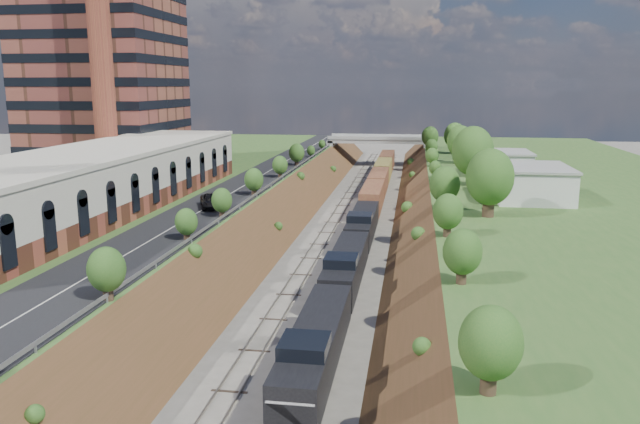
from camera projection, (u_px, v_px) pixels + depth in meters
platform_left at (141, 196)px, 96.56m from camera, size 44.00×180.00×5.00m
platform_right at (589, 208)px, 86.80m from camera, size 44.00×180.00×5.00m
embankment_left at (280, 216)px, 93.81m from camera, size 10.00×180.00×10.00m
embankment_right at (428, 221)px, 90.55m from camera, size 10.00×180.00×10.00m
rail_left_track at (336, 217)px, 92.55m from camera, size 1.58×180.00×0.18m
rail_right_track at (371, 218)px, 91.78m from camera, size 1.58×180.00×0.18m
road at (251, 182)px, 93.46m from camera, size 8.00×180.00×0.10m
guardrail at (277, 180)px, 92.56m from camera, size 0.10×171.00×0.70m
commercial_building at (98, 179)px, 73.31m from camera, size 14.30×62.30×7.00m
highrise_tower at (99, 2)px, 103.72m from camera, size 22.00×22.00×53.90m
smokestack at (100, 45)px, 88.62m from camera, size 3.20×3.20×40.00m
overpass at (379, 146)px, 151.24m from camera, size 24.50×8.30×7.40m
white_building_near at (530, 184)px, 79.55m from camera, size 9.00×12.00×4.00m
white_building_far at (503, 164)px, 100.97m from camera, size 8.00×10.00×3.60m
tree_right_large at (490, 178)px, 68.41m from camera, size 5.25×5.25×7.61m
tree_left_crest at (172, 231)px, 53.77m from camera, size 2.45×2.45×3.55m
freight_train at (371, 201)px, 92.51m from camera, size 2.93×118.41×4.55m
suv at (213, 201)px, 73.67m from camera, size 4.73×6.51×1.64m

